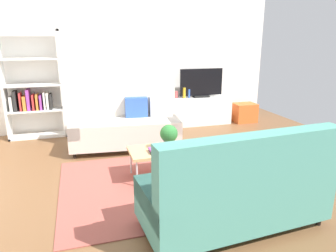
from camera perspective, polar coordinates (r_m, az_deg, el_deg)
name	(u,v)px	position (r m, az deg, el deg)	size (l,w,h in m)	color
ground_plane	(166,174)	(4.59, -0.36, -8.88)	(7.68, 7.68, 0.00)	brown
wall_far	(130,61)	(6.92, -6.97, 11.82)	(6.40, 0.12, 2.90)	white
area_rug	(169,182)	(4.34, 0.16, -10.27)	(2.90, 2.20, 0.01)	#9E4C42
couch_beige	(126,123)	(5.61, -7.78, 0.47)	(1.97, 1.02, 1.10)	beige
couch_green	(235,190)	(3.26, 12.34, -11.39)	(1.96, 0.97, 1.10)	teal
coffee_table	(168,150)	(4.38, 0.04, -4.54)	(1.10, 0.56, 0.42)	tan
tv_console	(200,111)	(7.18, 5.95, 2.87)	(1.40, 0.44, 0.64)	silver
tv	(201,83)	(7.05, 6.16, 7.84)	(1.00, 0.20, 0.64)	black
bookshelf	(33,90)	(6.61, -23.70, 6.19)	(1.10, 0.36, 2.10)	white
storage_trunk	(244,113)	(7.60, 13.93, 2.42)	(0.52, 0.40, 0.44)	orange
potted_plant	(169,135)	(4.27, 0.16, -1.74)	(0.25, 0.25, 0.36)	brown
table_book_0	(158,151)	(4.24, -1.82, -4.65)	(0.24, 0.18, 0.03)	#262626
table_book_1	(158,149)	(4.24, -1.82, -4.33)	(0.24, 0.18, 0.03)	purple
vase_0	(176,94)	(6.95, 1.44, 5.85)	(0.11, 0.11, 0.15)	#B24C4C
bottle_0	(184,93)	(6.91, 3.00, 6.14)	(0.06, 0.06, 0.24)	gold
bottle_1	(189,94)	(6.96, 3.89, 6.00)	(0.05, 0.05, 0.19)	#3359B2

